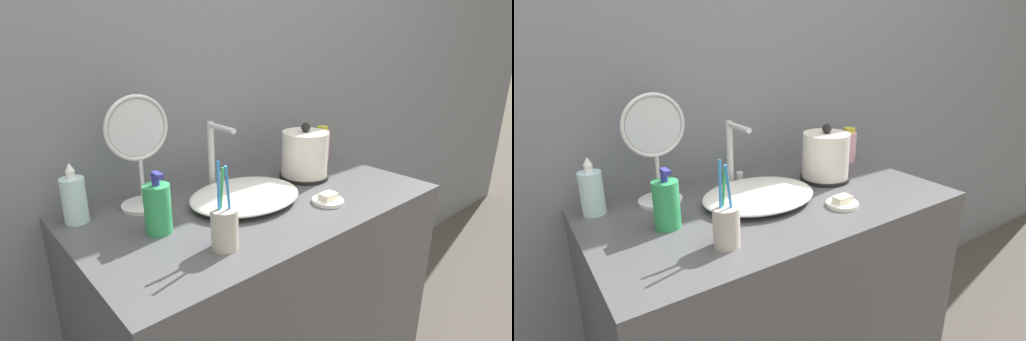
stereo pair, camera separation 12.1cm
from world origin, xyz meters
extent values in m
cube|color=slate|center=(0.00, 0.63, 1.30)|extent=(6.00, 0.04, 2.60)
cube|color=#4C4C51|center=(0.00, 0.31, 0.43)|extent=(1.11, 0.61, 0.87)
ellipsoid|color=white|center=(-0.04, 0.32, 0.89)|extent=(0.36, 0.29, 0.05)
cylinder|color=silver|center=(-0.04, 0.50, 0.98)|extent=(0.02, 0.02, 0.22)
cylinder|color=silver|center=(-0.04, 0.44, 1.08)|extent=(0.02, 0.13, 0.02)
cylinder|color=silver|center=(-0.01, 0.50, 0.89)|extent=(0.02, 0.02, 0.04)
cylinder|color=black|center=(0.26, 0.36, 0.87)|extent=(0.18, 0.18, 0.01)
cylinder|color=white|center=(0.26, 0.36, 0.95)|extent=(0.16, 0.16, 0.17)
sphere|color=black|center=(0.26, 0.36, 1.05)|extent=(0.03, 0.03, 0.03)
cylinder|color=#B7B2A8|center=(-0.26, 0.14, 0.92)|extent=(0.07, 0.07, 0.10)
cylinder|color=#338CE0|center=(-0.25, 0.13, 1.00)|extent=(0.04, 0.03, 0.17)
cylinder|color=green|center=(-0.26, 0.15, 0.99)|extent=(0.02, 0.01, 0.16)
cylinder|color=#338CE0|center=(-0.27, 0.14, 1.00)|extent=(0.02, 0.02, 0.18)
cylinder|color=#2D9956|center=(-0.34, 0.31, 0.93)|extent=(0.07, 0.07, 0.13)
cylinder|color=#333399|center=(-0.34, 0.31, 1.01)|extent=(0.02, 0.02, 0.02)
cube|color=#333399|center=(-0.34, 0.30, 1.03)|extent=(0.02, 0.04, 0.01)
cylinder|color=silver|center=(-0.48, 0.52, 0.93)|extent=(0.06, 0.06, 0.13)
cylinder|color=white|center=(-0.48, 0.52, 1.00)|extent=(0.02, 0.02, 0.02)
cone|color=white|center=(-0.48, 0.52, 1.03)|extent=(0.03, 0.03, 0.02)
cylinder|color=#EAA8C6|center=(0.49, 0.47, 0.93)|extent=(0.06, 0.06, 0.12)
cylinder|color=gold|center=(0.49, 0.47, 1.00)|extent=(0.05, 0.05, 0.02)
cylinder|color=white|center=(0.14, 0.15, 0.87)|extent=(0.10, 0.10, 0.01)
cube|color=#EFE5C6|center=(0.14, 0.15, 0.89)|extent=(0.05, 0.04, 0.02)
cylinder|color=silver|center=(-0.30, 0.49, 0.87)|extent=(0.13, 0.13, 0.01)
cylinder|color=silver|center=(-0.30, 0.49, 0.95)|extent=(0.01, 0.01, 0.14)
torus|color=silver|center=(-0.30, 0.49, 1.11)|extent=(0.19, 0.01, 0.19)
cylinder|color=silver|center=(-0.30, 0.49, 1.11)|extent=(0.16, 0.00, 0.16)
camera|label=1|loc=(-0.76, -0.56, 1.35)|focal=28.00mm
camera|label=2|loc=(-0.66, -0.64, 1.35)|focal=28.00mm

